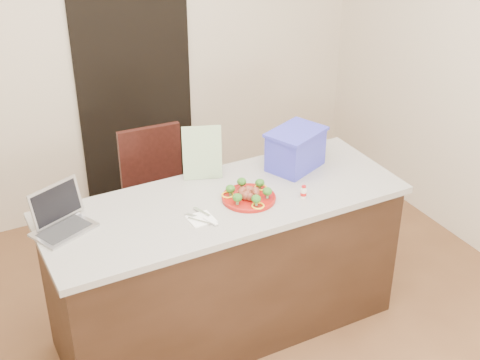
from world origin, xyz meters
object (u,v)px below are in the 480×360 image
yogurt_bottle (304,193)px  chair (158,189)px  napkin (201,219)px  plate (249,197)px  island (226,266)px  blue_box (296,149)px  laptop (60,217)px

yogurt_bottle → chair: 1.24m
napkin → chair: 1.09m
plate → napkin: plate is taller
island → blue_box: size_ratio=5.02×
blue_box → chair: 1.09m
laptop → blue_box: size_ratio=0.88×
island → plate: 0.49m
blue_box → yogurt_bottle: bearing=-137.0°
napkin → chair: size_ratio=0.14×
laptop → chair: (0.81, 0.74, -0.42)m
napkin → laptop: bearing=157.7°
napkin → blue_box: size_ratio=0.32×
yogurt_bottle → laptop: (-1.28, 0.34, 0.03)m
napkin → chair: (0.13, 1.02, -0.37)m
yogurt_bottle → chair: yogurt_bottle is taller
napkin → chair: bearing=82.6°
napkin → blue_box: (0.76, 0.27, 0.12)m
plate → napkin: bearing=-168.5°
plate → yogurt_bottle: yogurt_bottle is taller
island → plate: (0.12, -0.06, 0.47)m
yogurt_bottle → blue_box: blue_box is taller
laptop → chair: laptop is taller
blue_box → island: bearing=172.1°
plate → blue_box: bearing=25.7°
napkin → blue_box: bearing=19.9°
island → yogurt_bottle: size_ratio=27.65×
laptop → island: bearing=-33.2°
blue_box → chair: (-0.62, 0.75, -0.49)m
laptop → blue_box: bearing=-23.6°
island → napkin: napkin is taller
yogurt_bottle → laptop: size_ratio=0.21×
plate → yogurt_bottle: bearing=-23.7°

